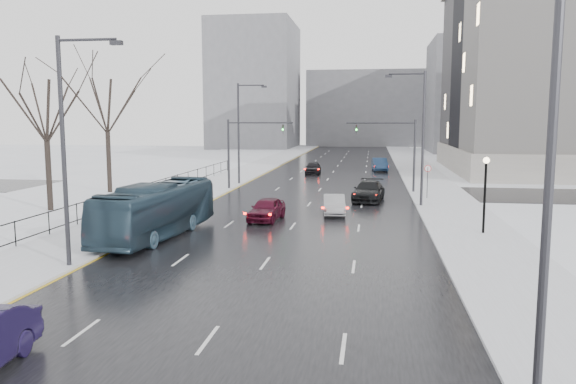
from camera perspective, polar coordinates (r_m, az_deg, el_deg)
The scene contains 25 objects.
road at distance 62.89m, azimuth 4.19°, elevation 1.46°, with size 16.00×150.00×0.04m, color black.
cross_road at distance 51.01m, azimuth 3.16°, elevation 0.08°, with size 130.00×10.00×0.04m, color black.
sidewalk_left at distance 64.53m, azimuth -5.15°, elevation 1.65°, with size 5.00×150.00×0.16m, color silver.
sidewalk_right at distance 62.98m, azimuth 13.76°, elevation 1.33°, with size 5.00×150.00×0.16m, color silver.
park_strip at distance 67.40m, azimuth -13.03°, elevation 1.72°, with size 14.00×150.00×0.12m, color white.
tree_park_d at distance 43.27m, azimuth -22.95°, elevation -1.85°, with size 8.75×8.75×12.50m, color black, non-canonical shape.
tree_park_e at distance 52.14m, azimuth -17.62°, elevation -0.13°, with size 9.45×9.45×13.50m, color black, non-canonical shape.
iron_fence at distance 37.33m, azimuth -19.92°, elevation -1.69°, with size 0.06×70.00×1.30m.
streetlight_r_near at distance 12.88m, azimuth 24.11°, elevation 2.70°, with size 2.95×0.25×10.00m.
streetlight_r_mid at distance 42.53m, azimuth 13.26°, elevation 5.99°, with size 2.95×0.25×10.00m.
streetlight_l_near at distance 25.83m, azimuth -21.46°, elevation 4.88°, with size 2.95×0.25×10.00m.
streetlight_l_far at distance 55.89m, azimuth -4.83°, elevation 6.46°, with size 2.95×0.25×10.00m.
lamppost_r_mid at distance 33.18m, azimuth 19.41°, elevation 0.79°, with size 0.36×0.36×4.28m.
mast_signal_right at distance 50.50m, azimuth 11.52°, elevation 4.52°, with size 6.10×0.33×6.50m.
mast_signal_left at distance 51.85m, azimuth -4.92°, elevation 4.71°, with size 6.10×0.33×6.50m.
no_uturn_sign at distance 46.78m, azimuth 14.01°, elevation 2.01°, with size 0.60×0.06×2.70m.
bldg_far_right at distance 119.75m, azimuth 20.00°, elevation 9.12°, with size 24.00×20.00×22.00m, color slate.
bldg_far_left at distance 130.36m, azimuth -3.37°, elevation 10.70°, with size 18.00×22.00×28.00m, color slate.
bldg_far_center at distance 142.40m, azimuth 8.33°, elevation 8.34°, with size 30.00×18.00×18.00m, color slate.
bus at distance 31.88m, azimuth -13.14°, elevation -1.79°, with size 2.52×10.75×2.99m, color #273D4D.
sedan_center_near at distance 36.19m, azimuth -2.18°, elevation -1.74°, with size 1.74×4.32×1.47m, color #430B1E.
sedan_right_near at distance 38.54m, azimuth 4.69°, elevation -1.28°, with size 1.44×4.13×1.36m, color gray.
sedan_right_far at distance 45.18m, azimuth 8.19°, elevation 0.11°, with size 2.24×5.51×1.60m, color black.
sedan_center_far at distance 66.85m, azimuth 2.56°, elevation 2.47°, with size 1.73×4.29×1.46m, color black.
sedan_right_distant at distance 71.63m, azimuth 9.30°, elevation 2.78°, with size 1.73×4.97×1.64m, color navy.
Camera 1 is at (4.71, -2.37, 6.54)m, focal length 35.00 mm.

